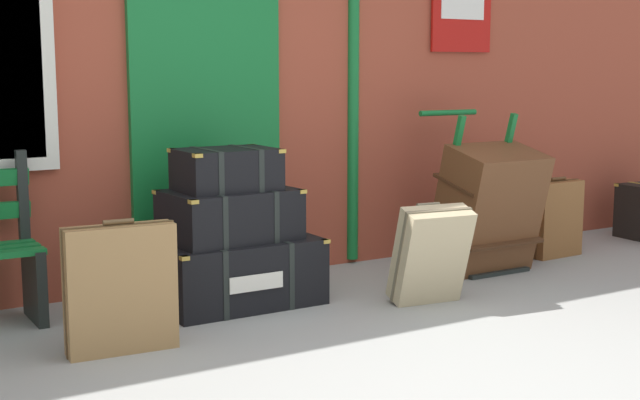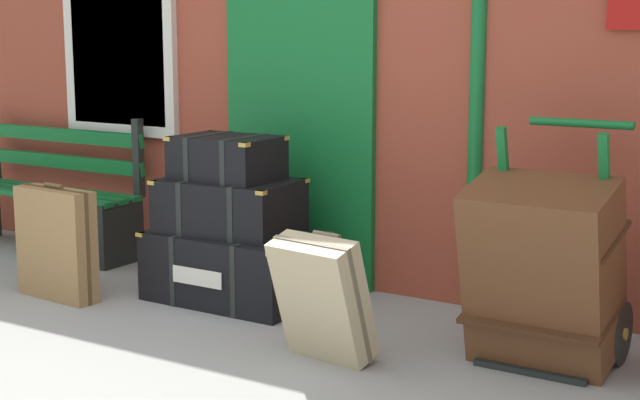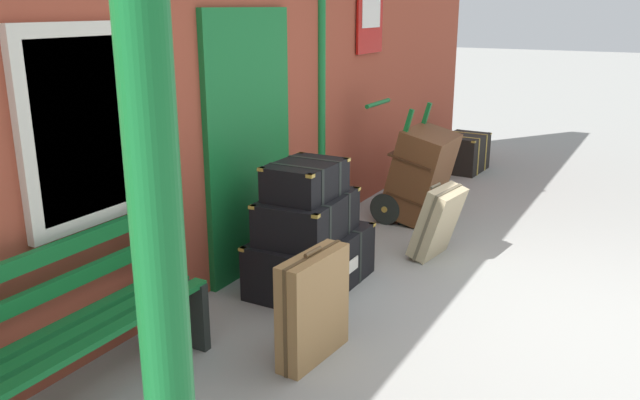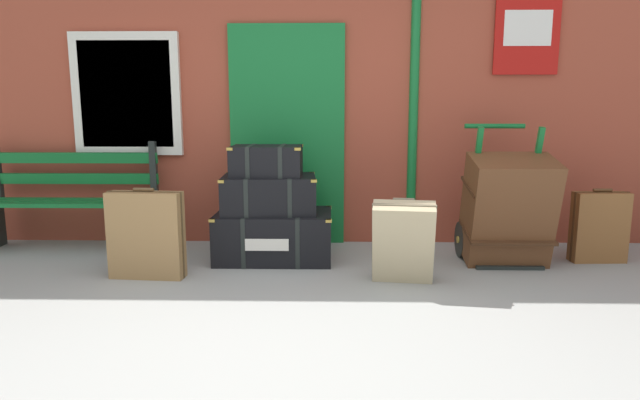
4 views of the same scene
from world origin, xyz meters
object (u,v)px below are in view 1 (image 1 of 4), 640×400
Objects in this scene: large_brown_trunk at (489,208)px; suitcase_slate at (431,255)px; steamer_trunk_middle at (230,215)px; steamer_trunk_base at (237,271)px; porters_trolley at (472,232)px; suitcase_oxblood at (556,219)px; steamer_trunk_top at (226,169)px; suitcase_cream at (121,289)px.

large_brown_trunk is 1.46× the size of suitcase_slate.
steamer_trunk_base is at bearing -10.95° from steamer_trunk_middle.
suitcase_oxblood is at bearing -3.81° from porters_trolley.
steamer_trunk_top is at bearing -179.62° from porters_trolley.
suitcase_cream reaches higher than suitcase_slate.
suitcase_slate reaches higher than steamer_trunk_base.
porters_trolley reaches higher than steamer_trunk_middle.
porters_trolley reaches higher than steamer_trunk_top.
steamer_trunk_middle is 1.30× the size of suitcase_oxblood.
suitcase_slate is at bearing -3.15° from suitcase_cream.
suitcase_slate is 0.91× the size of suitcase_cream.
porters_trolley is 0.28m from large_brown_trunk.
steamer_trunk_base is 0.66m from steamer_trunk_top.
suitcase_oxblood is (0.83, -0.06, 0.04)m from porters_trolley.
steamer_trunk_middle is 0.72× the size of porters_trolley.
suitcase_cream reaches higher than suitcase_oxblood.
suitcase_oxblood is at bearing -0.62° from steamer_trunk_base.
steamer_trunk_base is 0.86× the size of porters_trolley.
steamer_trunk_top is at bearing 168.24° from steamer_trunk_base.
steamer_trunk_top is 1.40m from suitcase_slate.
suitcase_oxblood is (0.83, 0.12, -0.17)m from large_brown_trunk.
steamer_trunk_middle is at bearing -13.57° from steamer_trunk_top.
steamer_trunk_base is 1.65× the size of steamer_trunk_top.
suitcase_cream reaches higher than steamer_trunk_base.
porters_trolley is 2.98m from suitcase_cream.
steamer_trunk_middle is 2.03m from large_brown_trunk.
suitcase_cream is at bearing 176.85° from suitcase_slate.
steamer_trunk_top is at bearing 166.43° from steamer_trunk_middle.
porters_trolley is (2.04, 0.01, -0.60)m from steamer_trunk_top.
suitcase_slate is (-0.94, -0.51, -0.15)m from large_brown_trunk.
steamer_trunk_top is at bearing 175.38° from large_brown_trunk.
steamer_trunk_base is at bearing 179.38° from suitcase_oxblood.
steamer_trunk_base is 2.82m from suitcase_oxblood.
suitcase_cream is (-2.93, -0.58, 0.07)m from porters_trolley.
suitcase_slate is 1.01× the size of suitcase_oxblood.
porters_trolley is 1.16m from suitcase_slate.
suitcase_oxblood is at bearing -0.84° from steamer_trunk_top.
suitcase_slate is (1.08, -0.67, -0.26)m from steamer_trunk_middle.
steamer_trunk_base is at bearing 147.70° from suitcase_slate.
steamer_trunk_middle is at bearing 175.46° from large_brown_trunk.
large_brown_trunk reaches higher than suitcase_cream.
steamer_trunk_base is at bearing 30.31° from suitcase_cream.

